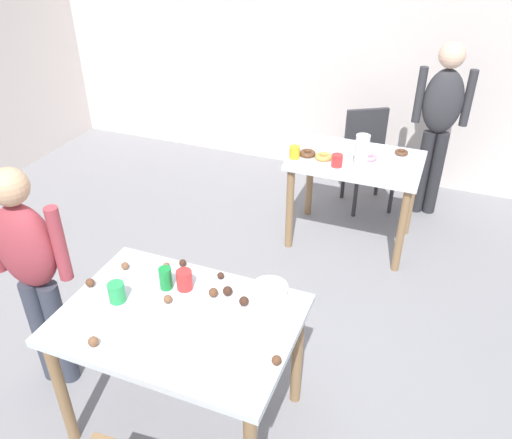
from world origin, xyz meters
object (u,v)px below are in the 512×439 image
(soda_can, at_px, (166,278))
(person_adult_far, at_px, (440,117))
(dining_table_near, at_px, (180,332))
(dining_table_far, at_px, (355,173))
(pitcher_far, at_px, (362,152))
(person_girl_near, at_px, (32,266))
(mixing_bowl, at_px, (270,291))
(chair_far_table, at_px, (368,153))

(soda_can, bearing_deg, person_adult_far, 66.98)
(dining_table_near, xyz_separation_m, person_adult_far, (0.95, 2.78, 0.26))
(dining_table_far, xyz_separation_m, pitcher_far, (0.06, -0.15, 0.25))
(dining_table_far, bearing_deg, person_girl_near, -121.42)
(person_girl_near, bearing_deg, soda_can, 15.01)
(person_girl_near, distance_m, soda_can, 0.71)
(mixing_bowl, bearing_deg, pitcher_far, 85.74)
(person_girl_near, xyz_separation_m, pitcher_far, (1.33, 1.93, 0.05))
(dining_table_far, height_order, soda_can, soda_can)
(soda_can, distance_m, pitcher_far, 1.86)
(chair_far_table, distance_m, mixing_bowl, 2.46)
(person_girl_near, bearing_deg, chair_far_table, 65.67)
(person_adult_far, height_order, mixing_bowl, person_adult_far)
(dining_table_far, relative_size, soda_can, 8.12)
(dining_table_far, distance_m, person_girl_near, 2.44)
(dining_table_far, height_order, pitcher_far, pitcher_far)
(chair_far_table, xyz_separation_m, pitcher_far, (0.08, -0.84, 0.38))
(dining_table_far, xyz_separation_m, person_adult_far, (0.53, 0.71, 0.28))
(person_girl_near, bearing_deg, pitcher_far, 55.44)
(dining_table_far, distance_m, pitcher_far, 0.30)
(dining_table_near, relative_size, dining_table_far, 1.15)
(person_adult_far, bearing_deg, dining_table_near, -108.84)
(person_adult_far, bearing_deg, soda_can, -113.02)
(chair_far_table, distance_m, person_girl_near, 3.05)
(dining_table_far, bearing_deg, chair_far_table, 91.78)
(dining_table_far, xyz_separation_m, chair_far_table, (-0.02, 0.68, -0.13))
(chair_far_table, height_order, mixing_bowl, chair_far_table)
(dining_table_near, height_order, person_girl_near, person_girl_near)
(person_adult_far, distance_m, soda_can, 2.83)
(dining_table_far, distance_m, person_adult_far, 0.93)
(mixing_bowl, xyz_separation_m, soda_can, (-0.52, -0.14, 0.03))
(dining_table_near, distance_m, soda_can, 0.28)
(soda_can, height_order, pitcher_far, pitcher_far)
(chair_far_table, distance_m, pitcher_far, 0.92)
(chair_far_table, height_order, soda_can, soda_can)
(person_adult_far, distance_m, mixing_bowl, 2.54)
(dining_table_near, xyz_separation_m, mixing_bowl, (0.36, 0.30, 0.13))
(dining_table_near, bearing_deg, person_girl_near, -178.96)
(mixing_bowl, height_order, soda_can, soda_can)
(mixing_bowl, bearing_deg, dining_table_near, -139.48)
(dining_table_near, bearing_deg, mixing_bowl, 40.52)
(person_adult_far, bearing_deg, mixing_bowl, -103.44)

